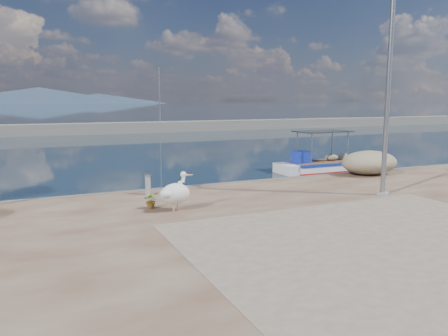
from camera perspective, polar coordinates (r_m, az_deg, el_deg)
ground at (r=12.44m, az=7.27°, el=-8.39°), size 1400.00×1400.00×0.00m
quay_patch at (r=10.63m, az=20.63°, el=-9.05°), size 9.00×7.00×0.01m
breakwater at (r=50.59m, az=-17.12°, el=4.94°), size 120.00×2.20×7.50m
mountains at (r=660.22m, az=-23.55°, el=8.58°), size 370.00×280.00×22.00m
boat_right at (r=23.46m, az=12.52°, el=0.09°), size 5.14×1.74×2.47m
pelican at (r=12.66m, az=-6.32°, el=-3.26°), size 1.18×0.79×1.12m
lamp_post at (r=15.44m, az=20.55°, el=8.76°), size 0.44×0.96×7.00m
bollard_near at (r=15.01m, az=-9.91°, el=-1.98°), size 0.23×0.23×0.71m
potted_plant at (r=13.11m, az=-9.46°, el=-4.18°), size 0.51×0.47×0.49m
net_pile_c at (r=19.87m, az=18.44°, el=0.68°), size 2.61×1.86×1.02m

